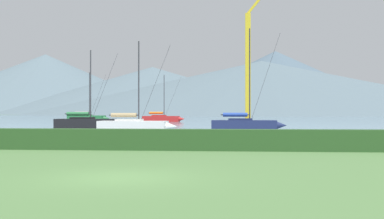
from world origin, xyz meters
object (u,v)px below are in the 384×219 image
at_px(sailboat_slip_3, 87,122).
at_px(sailboat_slip_5, 87,118).
at_px(sailboat_slip_2, 162,118).
at_px(dock_crane, 249,74).
at_px(sailboat_slip_7, 245,124).
at_px(sailboat_slip_0, 134,125).

bearing_deg(sailboat_slip_3, sailboat_slip_5, 108.47).
bearing_deg(sailboat_slip_5, sailboat_slip_3, -69.52).
xyz_separation_m(sailboat_slip_2, dock_crane, (16.91, -24.86, 6.92)).
bearing_deg(dock_crane, sailboat_slip_2, 124.22).
relative_size(sailboat_slip_7, dock_crane, 0.49).
relative_size(sailboat_slip_3, dock_crane, 0.43).
height_order(sailboat_slip_7, dock_crane, dock_crane).
bearing_deg(sailboat_slip_0, sailboat_slip_7, 25.24).
bearing_deg(sailboat_slip_7, sailboat_slip_0, -156.29).
distance_m(sailboat_slip_0, dock_crane, 27.23).
bearing_deg(sailboat_slip_5, dock_crane, -37.64).
relative_size(sailboat_slip_5, dock_crane, 0.46).
relative_size(sailboat_slip_0, dock_crane, 0.41).
bearing_deg(dock_crane, sailboat_slip_3, -147.38).
xyz_separation_m(sailboat_slip_3, sailboat_slip_5, (-13.14, 42.32, 0.04)).
height_order(sailboat_slip_0, sailboat_slip_2, sailboat_slip_2).
bearing_deg(sailboat_slip_7, sailboat_slip_2, 111.72).
bearing_deg(sailboat_slip_2, dock_crane, -53.40).
height_order(sailboat_slip_5, dock_crane, dock_crane).
height_order(sailboat_slip_3, sailboat_slip_7, sailboat_slip_7).
distance_m(sailboat_slip_5, dock_crane, 45.09).
bearing_deg(dock_crane, sailboat_slip_7, -92.92).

